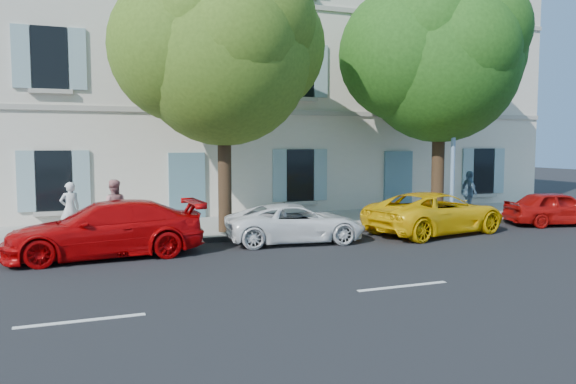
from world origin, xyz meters
name	(u,v)px	position (x,y,z in m)	size (l,w,h in m)	color
ground	(319,251)	(0.00, 0.00, 0.00)	(90.00, 90.00, 0.00)	black
sidewalk	(265,225)	(0.00, 4.45, 0.07)	(36.00, 4.50, 0.15)	#A09E96
kerb	(288,235)	(0.00, 2.28, 0.08)	(36.00, 0.16, 0.16)	#9E998E
building	(221,68)	(0.00, 10.20, 6.00)	(28.00, 7.00, 12.00)	beige
car_red_coupe	(105,229)	(-5.32, 1.19, 0.70)	(1.96, 4.81, 1.40)	#B10506
car_white_coupe	(296,223)	(-0.12, 1.38, 0.56)	(1.84, 4.00, 1.11)	white
car_yellow_supercar	(436,213)	(4.55, 1.22, 0.66)	(2.18, 4.74, 1.32)	yellow
car_red_hatchback	(557,208)	(9.54, 1.20, 0.60)	(1.41, 3.50, 1.19)	#A20C0A
tree_left	(224,59)	(-1.74, 3.12, 5.34)	(5.20, 5.20, 8.07)	#3A2819
tree_right	(440,64)	(6.20, 3.41, 5.61)	(5.52, 5.52, 8.51)	#3A2819
street_lamp	(457,92)	(6.19, 2.41, 4.54)	(0.26, 1.65, 7.75)	#7293BF
pedestrian_a	(70,209)	(-6.13, 4.05, 0.93)	(0.57, 0.37, 1.56)	silver
pedestrian_b	(114,208)	(-4.97, 3.31, 0.98)	(0.80, 0.63, 1.65)	tan
pedestrian_c	(469,193)	(7.84, 3.70, 0.98)	(0.97, 0.40, 1.65)	#466581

